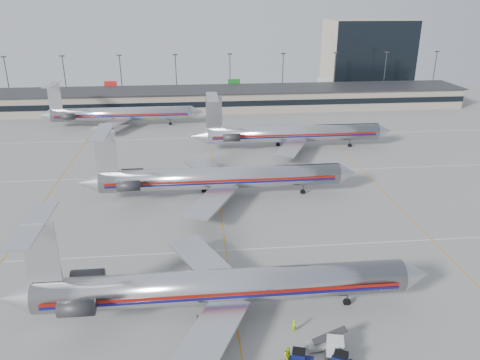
{
  "coord_description": "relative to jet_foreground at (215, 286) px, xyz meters",
  "views": [
    {
      "loc": [
        -3.85,
        -46.79,
        32.93
      ],
      "look_at": [
        3.49,
        25.02,
        4.5
      ],
      "focal_mm": 35.0,
      "sensor_mm": 36.0,
      "label": 1
    }
  ],
  "objects": [
    {
      "name": "light_mast_row",
      "position": [
        2.16,
        115.66,
        5.02
      ],
      "size": [
        163.6,
        0.4,
        15.28
      ],
      "color": "#38383D",
      "rests_on": "ground"
    },
    {
      "name": "distant_building",
      "position": [
        64.16,
        131.66,
        8.94
      ],
      "size": [
        30.0,
        20.0,
        25.0
      ],
      "primitive_type": "cube",
      "color": "tan",
      "rests_on": "ground"
    },
    {
      "name": "jet_third_row",
      "position": [
        20.09,
        58.57,
        0.13
      ],
      "size": [
        46.52,
        28.62,
        12.72
      ],
      "color": "silver",
      "rests_on": "ground"
    },
    {
      "name": "jet_back_row",
      "position": [
        -21.59,
        83.01,
        -0.11
      ],
      "size": [
        43.54,
        26.78,
        11.91
      ],
      "color": "silver",
      "rests_on": "ground"
    },
    {
      "name": "jet_second_row",
      "position": [
        1.82,
        32.26,
        0.11
      ],
      "size": [
        48.39,
        28.49,
        12.67
      ],
      "color": "silver",
      "rests_on": "ground"
    },
    {
      "name": "tug_center",
      "position": [
        7.56,
        -8.84,
        -2.71
      ],
      "size": [
        2.53,
        1.76,
        1.87
      ],
      "rotation": [
        0.0,
        0.0,
        -0.29
      ],
      "color": "#0B113D",
      "rests_on": "ground"
    },
    {
      "name": "terminal",
      "position": [
        2.16,
        101.63,
        -0.4
      ],
      "size": [
        162.0,
        17.0,
        6.25
      ],
      "color": "gray",
      "rests_on": "ground"
    },
    {
      "name": "ramp_worker_near",
      "position": [
        8.03,
        -3.99,
        -2.79
      ],
      "size": [
        0.65,
        0.53,
        1.54
      ],
      "primitive_type": "imported",
      "rotation": [
        0.0,
        0.0,
        0.33
      ],
      "color": "#8DE315",
      "rests_on": "ground"
    },
    {
      "name": "jet_foreground",
      "position": [
        0.0,
        0.0,
        0.0
      ],
      "size": [
        46.92,
        27.63,
        12.28
      ],
      "color": "silver",
      "rests_on": "ground"
    },
    {
      "name": "ground",
      "position": [
        2.16,
        3.66,
        -3.56
      ],
      "size": [
        260.0,
        260.0,
        0.0
      ],
      "primitive_type": "plane",
      "color": "gray",
      "rests_on": "ground"
    },
    {
      "name": "uld_container",
      "position": [
        11.21,
        -7.89,
        -2.54
      ],
      "size": [
        2.24,
        2.01,
        2.02
      ],
      "rotation": [
        0.0,
        0.0,
        -0.24
      ],
      "color": "#2D2D30",
      "rests_on": "ground"
    },
    {
      "name": "apron_markings",
      "position": [
        2.16,
        13.66,
        -3.55
      ],
      "size": [
        160.0,
        0.15,
        0.02
      ],
      "primitive_type": "cube",
      "color": "silver",
      "rests_on": "ground"
    },
    {
      "name": "belt_loader",
      "position": [
        10.54,
        -6.68,
        -2.99
      ],
      "size": [
        4.11,
        1.63,
        2.13
      ],
      "rotation": [
        0.0,
        0.0,
        0.12
      ],
      "color": "gray",
      "rests_on": "ground"
    },
    {
      "name": "ramp_worker_far",
      "position": [
        6.48,
        -8.47,
        -2.61
      ],
      "size": [
        0.93,
        0.72,
        1.91
      ],
      "primitive_type": "imported",
      "rotation": [
        0.0,
        0.0,
        0.0
      ],
      "color": "#A9CC13",
      "rests_on": "ground"
    }
  ]
}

